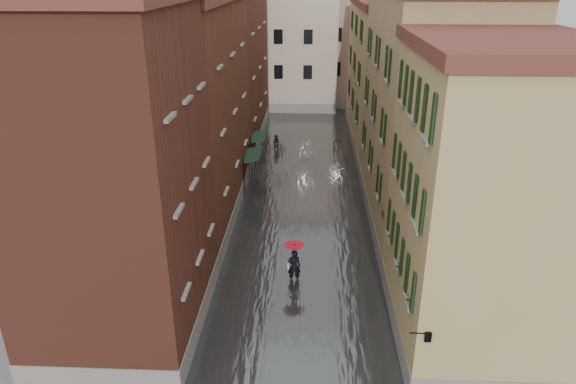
# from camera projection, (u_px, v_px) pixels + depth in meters

# --- Properties ---
(ground) EXTENTS (120.00, 120.00, 0.00)m
(ground) POSITION_uv_depth(u_px,v_px,m) (299.00, 301.00, 23.58)
(ground) COLOR #5E5E60
(ground) RESTS_ON ground
(floodwater) EXTENTS (10.00, 60.00, 0.20)m
(floodwater) POSITION_uv_depth(u_px,v_px,m) (304.00, 189.00, 35.48)
(floodwater) COLOR #404447
(floodwater) RESTS_ON ground
(building_left_near) EXTENTS (6.00, 8.00, 13.00)m
(building_left_near) POSITION_uv_depth(u_px,v_px,m) (115.00, 184.00, 19.48)
(building_left_near) COLOR brown
(building_left_near) RESTS_ON ground
(building_left_mid) EXTENTS (6.00, 14.00, 12.50)m
(building_left_mid) POSITION_uv_depth(u_px,v_px,m) (183.00, 116.00, 29.68)
(building_left_mid) COLOR #58311B
(building_left_mid) RESTS_ON ground
(building_left_far) EXTENTS (6.00, 16.00, 14.00)m
(building_left_far) POSITION_uv_depth(u_px,v_px,m) (224.00, 62.00, 43.15)
(building_left_far) COLOR brown
(building_left_far) RESTS_ON ground
(building_right_near) EXTENTS (6.00, 8.00, 11.50)m
(building_right_near) POSITION_uv_depth(u_px,v_px,m) (485.00, 209.00, 19.18)
(building_right_near) COLOR tan
(building_right_near) RESTS_ON ground
(building_right_mid) EXTENTS (6.00, 14.00, 13.00)m
(building_right_mid) POSITION_uv_depth(u_px,v_px,m) (427.00, 115.00, 28.99)
(building_right_mid) COLOR tan
(building_right_mid) RESTS_ON ground
(building_right_far) EXTENTS (6.00, 16.00, 11.50)m
(building_right_far) POSITION_uv_depth(u_px,v_px,m) (390.00, 78.00, 43.06)
(building_right_far) COLOR tan
(building_right_far) RESTS_ON ground
(building_end_cream) EXTENTS (12.00, 9.00, 13.00)m
(building_end_cream) POSITION_uv_depth(u_px,v_px,m) (281.00, 46.00, 56.04)
(building_end_cream) COLOR beige
(building_end_cream) RESTS_ON ground
(building_end_pink) EXTENTS (10.00, 9.00, 12.00)m
(building_end_pink) POSITION_uv_depth(u_px,v_px,m) (362.00, 49.00, 57.69)
(building_end_pink) COLOR tan
(building_end_pink) RESTS_ON ground
(awning_near) EXTENTS (1.09, 3.00, 2.80)m
(awning_near) POSITION_uv_depth(u_px,v_px,m) (253.00, 155.00, 34.84)
(awning_near) COLOR #163321
(awning_near) RESTS_ON ground
(awning_far) EXTENTS (1.09, 2.83, 2.80)m
(awning_far) POSITION_uv_depth(u_px,v_px,m) (259.00, 137.00, 38.77)
(awning_far) COLOR #163321
(awning_far) RESTS_ON ground
(wall_lantern) EXTENTS (0.71, 0.22, 0.35)m
(wall_lantern) POSITION_uv_depth(u_px,v_px,m) (427.00, 336.00, 16.71)
(wall_lantern) COLOR black
(wall_lantern) RESTS_ON ground
(window_planters) EXTENTS (0.59, 10.72, 0.84)m
(window_planters) POSITION_uv_depth(u_px,v_px,m) (394.00, 231.00, 22.35)
(window_planters) COLOR maroon
(window_planters) RESTS_ON ground
(pedestrian_main) EXTENTS (0.99, 0.99, 2.06)m
(pedestrian_main) POSITION_uv_depth(u_px,v_px,m) (294.00, 260.00, 24.52)
(pedestrian_main) COLOR black
(pedestrian_main) RESTS_ON ground
(pedestrian_far) EXTENTS (0.80, 0.66, 1.48)m
(pedestrian_far) POSITION_uv_depth(u_px,v_px,m) (276.00, 143.00, 42.90)
(pedestrian_far) COLOR black
(pedestrian_far) RESTS_ON ground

